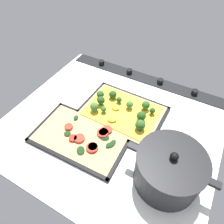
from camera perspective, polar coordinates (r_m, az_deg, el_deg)
ground_plane at (r=82.59cm, az=-0.00°, el=-3.91°), size 81.83×73.09×3.00cm
stove_control_panel at (r=103.20cm, az=9.02°, el=9.49°), size 78.56×7.00×2.60cm
baking_tray_front at (r=84.76cm, az=2.82°, el=-0.29°), size 33.97×25.44×1.30cm
broccoli_pizza at (r=83.46cm, az=2.81°, el=0.40°), size 31.53×23.00×5.77cm
baking_tray_back at (r=77.73cm, az=-8.79°, el=-7.05°), size 35.53×22.82×1.30cm
veggie_pizza_back at (r=76.89cm, az=-8.25°, el=-6.85°), size 33.06×20.34×1.90cm
cooking_pot at (r=65.37cm, az=15.61°, el=-15.33°), size 27.46×20.66×15.36cm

